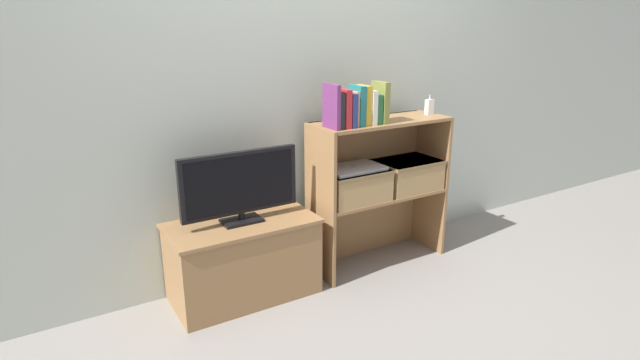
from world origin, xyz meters
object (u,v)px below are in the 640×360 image
(tv_stand, at_px, (244,259))
(book_plum, at_px, (331,107))
(book_teal, at_px, (357,106))
(storage_basket_left, at_px, (353,183))
(book_crimson, at_px, (342,108))
(tv, at_px, (240,185))
(book_mustard, at_px, (363,105))
(book_navy, at_px, (348,110))
(baby_monitor, at_px, (429,107))
(book_olive, at_px, (380,102))
(book_tan, at_px, (352,109))
(book_charcoal, at_px, (336,110))
(book_forest, at_px, (374,109))
(storage_basket_right, at_px, (407,173))
(laptop, at_px, (353,168))
(book_ivory, at_px, (369,107))

(tv_stand, height_order, book_plum, book_plum)
(book_teal, bearing_deg, storage_basket_left, 69.45)
(book_crimson, bearing_deg, storage_basket_left, 21.68)
(tv, height_order, storage_basket_left, tv)
(book_mustard, bearing_deg, tv, 172.48)
(book_plum, xyz_separation_m, book_crimson, (0.07, 0.00, -0.02))
(tv_stand, distance_m, book_navy, 1.04)
(baby_monitor, bearing_deg, book_olive, -172.11)
(book_crimson, xyz_separation_m, book_tan, (0.07, 0.00, -0.01))
(book_charcoal, relative_size, book_mustard, 0.87)
(book_forest, bearing_deg, storage_basket_left, 155.42)
(tv_stand, distance_m, storage_basket_left, 0.80)
(storage_basket_left, relative_size, storage_basket_right, 1.00)
(book_tan, bearing_deg, storage_basket_left, 43.76)
(book_plum, xyz_separation_m, storage_basket_right, (0.62, 0.05, -0.49))
(storage_basket_left, xyz_separation_m, storage_basket_right, (0.43, 0.00, 0.00))
(book_plum, bearing_deg, book_mustard, 0.00)
(book_olive, relative_size, baby_monitor, 1.92)
(book_teal, bearing_deg, book_plum, 180.00)
(book_plum, relative_size, book_charcoal, 1.24)
(book_navy, height_order, book_teal, book_teal)
(tv_stand, xyz_separation_m, storage_basket_left, (0.72, -0.05, 0.35))
(book_olive, xyz_separation_m, laptop, (-0.15, 0.05, -0.39))
(book_charcoal, bearing_deg, book_plum, 180.00)
(book_mustard, xyz_separation_m, book_ivory, (0.04, 0.00, -0.01))
(tv_stand, bearing_deg, book_plum, -10.76)
(book_tan, bearing_deg, book_navy, 180.00)
(tv, height_order, book_forest, book_forest)
(book_tan, height_order, laptop, book_tan)
(book_forest, height_order, book_olive, book_olive)
(book_crimson, relative_size, book_olive, 0.90)
(book_charcoal, distance_m, baby_monitor, 0.77)
(baby_monitor, bearing_deg, book_tan, -174.50)
(book_tan, xyz_separation_m, book_mustard, (0.08, 0.00, 0.01))
(book_charcoal, xyz_separation_m, baby_monitor, (0.77, 0.06, -0.05))
(book_teal, distance_m, book_mustard, 0.04)
(book_olive, bearing_deg, book_navy, 180.00)
(book_ivory, relative_size, book_olive, 0.82)
(tv_stand, bearing_deg, baby_monitor, -1.59)
(book_mustard, xyz_separation_m, book_olive, (0.12, 0.00, 0.01))
(book_forest, xyz_separation_m, storage_basket_right, (0.33, 0.05, -0.46))
(book_charcoal, height_order, book_navy, book_charcoal)
(tv_stand, relative_size, book_plum, 3.33)
(book_tan, height_order, baby_monitor, book_tan)
(book_forest, relative_size, book_olive, 0.72)
(tv, distance_m, book_ivory, 0.87)
(book_plum, bearing_deg, book_ivory, 0.00)
(book_plum, relative_size, laptop, 0.70)
(tv_stand, xyz_separation_m, book_plum, (0.53, -0.10, 0.84))
(book_crimson, bearing_deg, book_teal, 0.00)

